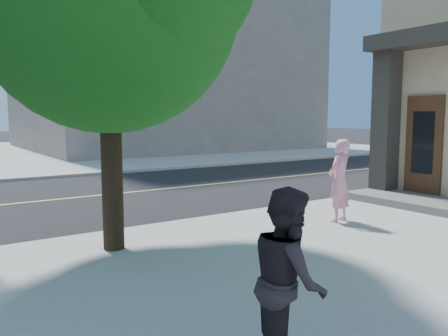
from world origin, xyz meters
TOP-DOWN VIEW (x-y plane):
  - sidewalk_ne at (13.50, 21.50)m, footprint 29.00×25.00m
  - filler_ne at (14.00, 22.00)m, footprint 18.00×16.00m
  - man_on_phone at (6.25, -1.97)m, footprint 0.70×0.54m
  - pedestrian at (1.62, -5.55)m, footprint 0.92×0.97m

SIDE VIEW (x-z plane):
  - sidewalk_ne at x=13.50m, z-range 0.00..0.12m
  - pedestrian at x=1.62m, z-range 0.12..1.71m
  - man_on_phone at x=6.25m, z-range 0.12..1.83m
  - filler_ne at x=14.00m, z-range 0.12..14.12m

